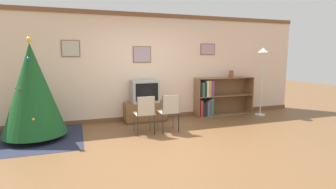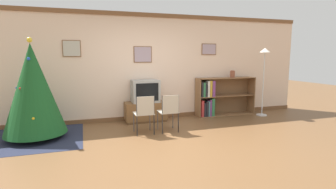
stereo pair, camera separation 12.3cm
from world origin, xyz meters
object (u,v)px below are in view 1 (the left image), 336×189
(christmas_tree, at_px, (33,90))
(bookshelf, at_px, (215,97))
(standing_lamp, at_px, (263,64))
(vase, at_px, (231,74))
(folding_chair_right, at_px, (169,111))
(television, at_px, (145,91))
(folding_chair_left, at_px, (145,112))
(tv_console, at_px, (145,112))

(christmas_tree, distance_m, bookshelf, 4.48)
(bookshelf, distance_m, standing_lamp, 1.58)
(bookshelf, bearing_deg, christmas_tree, -170.43)
(vase, bearing_deg, christmas_tree, -171.60)
(folding_chair_right, distance_m, bookshelf, 2.07)
(television, relative_size, bookshelf, 0.40)
(vase, bearing_deg, television, -179.06)
(christmas_tree, bearing_deg, folding_chair_left, -10.51)
(christmas_tree, distance_m, tv_console, 2.60)
(tv_console, bearing_deg, vase, 0.88)
(folding_chair_left, distance_m, folding_chair_right, 0.54)
(standing_lamp, bearing_deg, vase, 152.34)
(bookshelf, distance_m, vase, 0.80)
(television, bearing_deg, folding_chair_left, -104.13)
(folding_chair_left, relative_size, vase, 4.20)
(vase, xyz_separation_m, standing_lamp, (0.73, -0.38, 0.28))
(tv_console, bearing_deg, folding_chair_right, -75.91)
(christmas_tree, bearing_deg, tv_console, 15.91)
(christmas_tree, xyz_separation_m, bookshelf, (4.39, 0.74, -0.49))
(bookshelf, bearing_deg, folding_chair_right, -146.72)
(tv_console, xyz_separation_m, television, (-0.00, -0.00, 0.52))
(christmas_tree, distance_m, folding_chair_left, 2.22)
(christmas_tree, height_order, tv_console, christmas_tree)
(folding_chair_left, height_order, vase, vase)
(christmas_tree, xyz_separation_m, vase, (4.88, 0.72, 0.15))
(folding_chair_right, bearing_deg, television, 104.13)
(tv_console, distance_m, folding_chair_left, 1.13)
(television, bearing_deg, bookshelf, 1.75)
(christmas_tree, relative_size, tv_console, 1.93)
(bookshelf, xyz_separation_m, standing_lamp, (1.22, -0.41, 0.91))
(folding_chair_left, height_order, folding_chair_right, same)
(television, relative_size, folding_chair_left, 0.82)
(christmas_tree, distance_m, standing_lamp, 5.64)
(television, distance_m, vase, 2.51)
(tv_console, xyz_separation_m, vase, (2.49, 0.04, 0.89))
(bookshelf, bearing_deg, television, -178.25)
(christmas_tree, bearing_deg, vase, 8.40)
(christmas_tree, bearing_deg, bookshelf, 9.57)
(christmas_tree, xyz_separation_m, folding_chair_left, (2.12, -0.39, -0.52))
(christmas_tree, distance_m, folding_chair_right, 2.74)
(television, distance_m, folding_chair_right, 1.15)
(folding_chair_left, bearing_deg, christmas_tree, 169.49)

